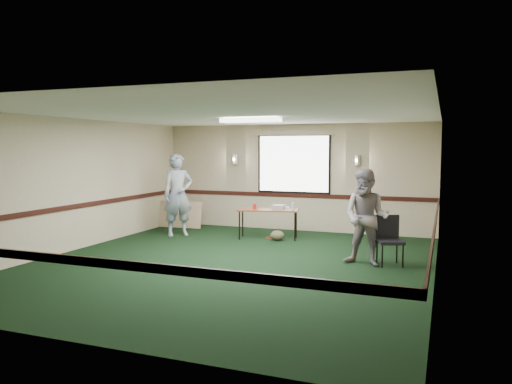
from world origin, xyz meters
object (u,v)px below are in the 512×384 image
(person_right, at_px, (366,217))
(person_left, at_px, (178,195))
(folding_table, at_px, (268,211))
(projector, at_px, (279,207))
(conference_chair, at_px, (389,236))

(person_right, bearing_deg, person_left, 171.43)
(folding_table, distance_m, projector, 0.27)
(projector, distance_m, conference_chair, 3.21)
(folding_table, distance_m, person_left, 2.22)
(folding_table, height_order, conference_chair, conference_chair)
(person_right, bearing_deg, projector, 148.30)
(folding_table, relative_size, person_right, 0.85)
(folding_table, relative_size, person_left, 0.75)
(folding_table, relative_size, projector, 5.33)
(conference_chair, relative_size, person_right, 0.51)
(folding_table, bearing_deg, conference_chair, -42.20)
(folding_table, height_order, person_right, person_right)
(folding_table, xyz_separation_m, projector, (0.22, 0.14, 0.10))
(folding_table, xyz_separation_m, person_right, (2.51, -1.86, 0.22))
(person_left, height_order, person_right, person_left)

